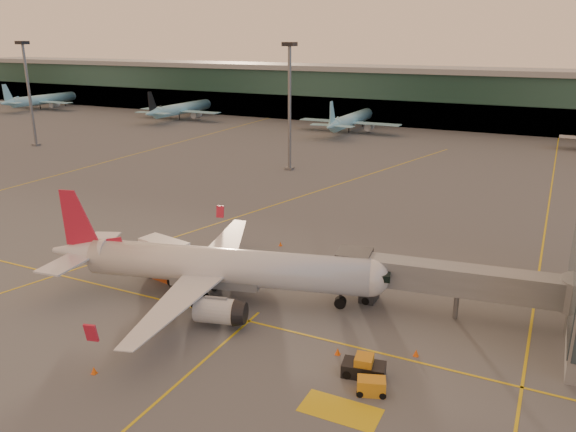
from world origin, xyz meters
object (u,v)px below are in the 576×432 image
at_px(main_airplane, 215,267).
at_px(pushback_tug, 364,368).
at_px(catering_truck, 165,257).
at_px(gpu_cart, 371,387).

height_order(main_airplane, pushback_tug, main_airplane).
bearing_deg(catering_truck, gpu_cart, -10.26).
height_order(main_airplane, catering_truck, main_airplane).
bearing_deg(pushback_tug, main_airplane, 150.89).
xyz_separation_m(gpu_cart, pushback_tug, (-1.32, 2.09, 0.09)).
height_order(catering_truck, pushback_tug, catering_truck).
xyz_separation_m(catering_truck, gpu_cart, (28.16, -10.94, -1.96)).
bearing_deg(gpu_cart, pushback_tug, 103.34).
xyz_separation_m(catering_truck, pushback_tug, (26.84, -8.85, -1.87)).
relative_size(gpu_cart, pushback_tug, 0.69).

